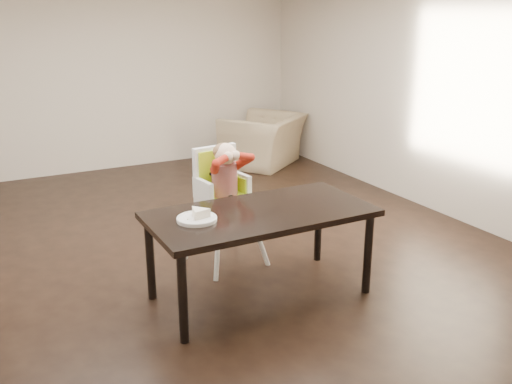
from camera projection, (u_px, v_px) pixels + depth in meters
ground at (195, 252)px, 5.64m from camera, size 7.00×7.00×0.00m
room_walls at (188, 61)px, 5.08m from camera, size 6.02×7.02×2.71m
dining_table at (260, 220)px, 4.59m from camera, size 1.80×0.90×0.75m
high_chair at (223, 179)px, 5.20m from camera, size 0.54×0.54×1.16m
plate at (198, 217)px, 4.36m from camera, size 0.37×0.37×0.09m
armchair at (263, 132)px, 8.68m from camera, size 1.39×1.30×1.02m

